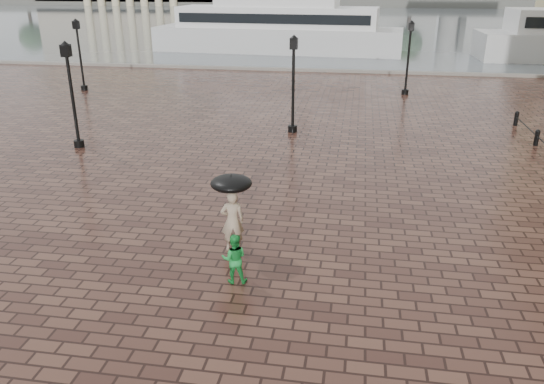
{
  "coord_description": "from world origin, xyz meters",
  "views": [
    {
      "loc": [
        6.06,
        -10.8,
        6.95
      ],
      "look_at": [
        3.84,
        2.7,
        1.4
      ],
      "focal_mm": 35.0,
      "sensor_mm": 36.0,
      "label": 1
    }
  ],
  "objects_px": {
    "adult_pedestrian": "(232,221)",
    "ferry_near": "(277,27)",
    "street_lamps": "(219,69)",
    "child_pedestrian": "(234,259)"
  },
  "relations": [
    {
      "from": "adult_pedestrian",
      "to": "ferry_near",
      "type": "distance_m",
      "value": 42.11
    },
    {
      "from": "street_lamps",
      "to": "child_pedestrian",
      "type": "relative_size",
      "value": 16.85
    },
    {
      "from": "ferry_near",
      "to": "child_pedestrian",
      "type": "bearing_deg",
      "value": -78.63
    },
    {
      "from": "street_lamps",
      "to": "adult_pedestrian",
      "type": "bearing_deg",
      "value": -74.32
    },
    {
      "from": "child_pedestrian",
      "to": "ferry_near",
      "type": "distance_m",
      "value": 43.77
    },
    {
      "from": "adult_pedestrian",
      "to": "ferry_near",
      "type": "bearing_deg",
      "value": -97.46
    },
    {
      "from": "child_pedestrian",
      "to": "street_lamps",
      "type": "bearing_deg",
      "value": -83.97
    },
    {
      "from": "street_lamps",
      "to": "child_pedestrian",
      "type": "xyz_separation_m",
      "value": [
        4.83,
        -17.33,
        -1.69
      ]
    },
    {
      "from": "adult_pedestrian",
      "to": "child_pedestrian",
      "type": "xyz_separation_m",
      "value": [
        0.42,
        -1.61,
        -0.23
      ]
    },
    {
      "from": "child_pedestrian",
      "to": "ferry_near",
      "type": "bearing_deg",
      "value": -92.13
    }
  ]
}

